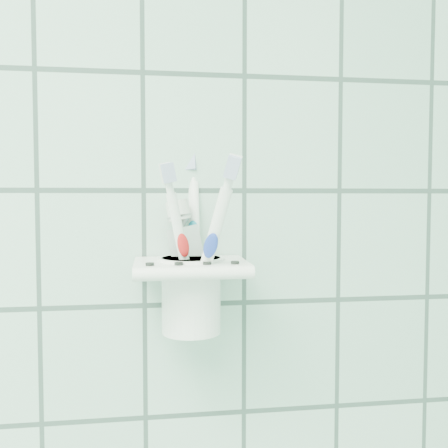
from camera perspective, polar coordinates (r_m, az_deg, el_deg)
name	(u,v)px	position (r m, az deg, el deg)	size (l,w,h in m)	color
holder_bracket	(191,268)	(0.55, -3.85, -5.07)	(0.12, 0.10, 0.04)	white
cup	(191,291)	(0.56, -3.77, -7.69)	(0.07, 0.07, 0.08)	white
toothbrush_pink	(198,243)	(0.55, -3.04, -2.20)	(0.04, 0.03, 0.18)	white
toothbrush_blue	(196,233)	(0.56, -3.18, -1.08)	(0.02, 0.06, 0.20)	white
toothbrush_orange	(188,237)	(0.54, -4.09, -1.47)	(0.05, 0.06, 0.20)	white
toothpaste_tube	(201,251)	(0.57, -2.68, -3.12)	(0.06, 0.03, 0.15)	silver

